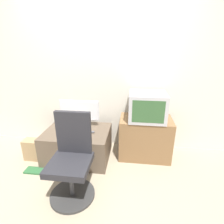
{
  "coord_description": "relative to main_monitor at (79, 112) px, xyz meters",
  "views": [
    {
      "loc": [
        0.48,
        -1.4,
        1.6
      ],
      "look_at": [
        0.18,
        1.01,
        0.7
      ],
      "focal_mm": 28.0,
      "sensor_mm": 36.0,
      "label": 1
    }
  ],
  "objects": [
    {
      "name": "keyboard",
      "position": [
        0.04,
        -0.24,
        -0.21
      ],
      "size": [
        0.31,
        0.11,
        0.01
      ],
      "color": "white",
      "rests_on": "desk"
    },
    {
      "name": "wall_back",
      "position": [
        0.33,
        0.3,
        0.63
      ],
      "size": [
        4.4,
        0.05,
        2.6
      ],
      "color": "silver",
      "rests_on": "ground_plane"
    },
    {
      "name": "main_monitor",
      "position": [
        0.0,
        0.0,
        0.0
      ],
      "size": [
        0.61,
        0.18,
        0.41
      ],
      "color": "silver",
      "rests_on": "desk"
    },
    {
      "name": "book",
      "position": [
        -0.5,
        -0.59,
        -0.66
      ],
      "size": [
        0.24,
        0.14,
        0.02
      ],
      "color": "#2D6638",
      "rests_on": "ground_plane"
    },
    {
      "name": "office_chair",
      "position": [
        0.17,
        -0.88,
        -0.26
      ],
      "size": [
        0.51,
        0.51,
        0.96
      ],
      "color": "#333333",
      "rests_on": "ground_plane"
    },
    {
      "name": "desk",
      "position": [
        0.01,
        -0.19,
        -0.45
      ],
      "size": [
        0.94,
        0.7,
        0.45
      ],
      "color": "brown",
      "rests_on": "ground_plane"
    },
    {
      "name": "side_stand",
      "position": [
        1.01,
        -0.02,
        -0.36
      ],
      "size": [
        0.76,
        0.47,
        0.62
      ],
      "color": "olive",
      "rests_on": "ground_plane"
    },
    {
      "name": "ground_plane",
      "position": [
        0.33,
        -1.02,
        -0.67
      ],
      "size": [
        12.0,
        12.0,
        0.0
      ],
      "primitive_type": "plane",
      "color": "tan"
    },
    {
      "name": "cardboard_box_lower",
      "position": [
        -0.64,
        -0.31,
        -0.51
      ],
      "size": [
        0.28,
        0.17,
        0.32
      ],
      "color": "#A3845B",
      "rests_on": "ground_plane"
    },
    {
      "name": "mouse",
      "position": [
        0.25,
        -0.23,
        -0.21
      ],
      "size": [
        0.06,
        0.04,
        0.03
      ],
      "color": "#4C4C51",
      "rests_on": "desk"
    },
    {
      "name": "crt_tv",
      "position": [
        1.01,
        -0.03,
        0.14
      ],
      "size": [
        0.51,
        0.47,
        0.39
      ],
      "color": "#B7B7BC",
      "rests_on": "side_stand"
    }
  ]
}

